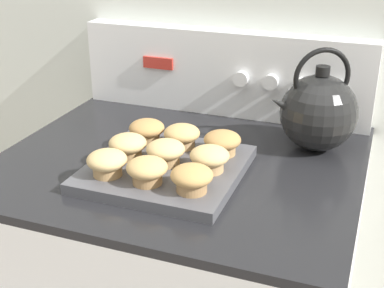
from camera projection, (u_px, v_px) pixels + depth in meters
The scene contains 12 objects.
control_panel at pixel (224, 73), 1.35m from camera, with size 0.74×0.07×0.21m.
muffin_pan at pixel (167, 169), 1.07m from camera, with size 0.30×0.30×0.02m.
muffin_r0_c0 at pixel (107, 162), 1.01m from camera, with size 0.08×0.08×0.05m.
muffin_r0_c1 at pixel (147, 170), 0.98m from camera, with size 0.08×0.08×0.05m.
muffin_r0_c2 at pixel (192, 178), 0.95m from camera, with size 0.08×0.08×0.05m.
muffin_r1_c0 at pixel (128, 145), 1.08m from camera, with size 0.08×0.08×0.05m.
muffin_r1_c1 at pixel (167, 152), 1.06m from camera, with size 0.08×0.08×0.05m.
muffin_r1_c2 at pixel (210, 158), 1.03m from camera, with size 0.08×0.08×0.05m.
muffin_r2_c0 at pixel (147, 130), 1.16m from camera, with size 0.08×0.08×0.05m.
muffin_r2_c1 at pixel (184, 136), 1.13m from camera, with size 0.08×0.08×0.05m.
muffin_r2_c2 at pixel (222, 142), 1.10m from camera, with size 0.08×0.08×0.05m.
tea_kettle at pixel (318, 111), 1.15m from camera, with size 0.19×0.17×0.23m.
Camera 1 is at (0.39, -0.61, 1.41)m, focal length 50.00 mm.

